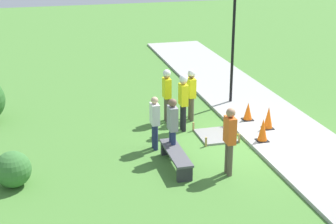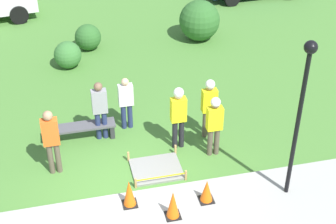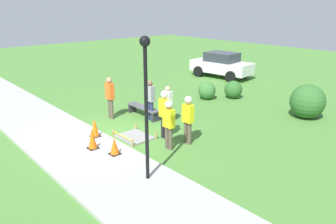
# 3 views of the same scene
# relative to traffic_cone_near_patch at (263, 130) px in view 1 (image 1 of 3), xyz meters

# --- Properties ---
(ground_plane) EXTENTS (60.00, 60.00, 0.00)m
(ground_plane) POSITION_rel_traffic_cone_near_patch_xyz_m (-0.07, 0.42, -0.45)
(ground_plane) COLOR #477A33
(sidewalk) EXTENTS (28.00, 2.82, 0.10)m
(sidewalk) POSITION_rel_traffic_cone_near_patch_xyz_m (-0.07, -0.99, -0.40)
(sidewalk) COLOR #9E9E99
(sidewalk) RESTS_ON ground_plane
(wet_concrete_patch) EXTENTS (1.30, 1.09, 0.29)m
(wet_concrete_patch) POSITION_rel_traffic_cone_near_patch_xyz_m (0.87, 1.15, -0.41)
(wet_concrete_patch) COLOR gray
(wet_concrete_patch) RESTS_ON ground_plane
(traffic_cone_near_patch) EXTENTS (0.34, 0.34, 0.70)m
(traffic_cone_near_patch) POSITION_rel_traffic_cone_near_patch_xyz_m (0.00, 0.00, 0.00)
(traffic_cone_near_patch) COLOR black
(traffic_cone_near_patch) RESTS_ON sidewalk
(traffic_cone_far_patch) EXTENTS (0.34, 0.34, 0.72)m
(traffic_cone_far_patch) POSITION_rel_traffic_cone_near_patch_xyz_m (0.87, -0.59, 0.01)
(traffic_cone_far_patch) COLOR black
(traffic_cone_far_patch) RESTS_ON sidewalk
(traffic_cone_sidewalk_edge) EXTENTS (0.34, 0.34, 0.59)m
(traffic_cone_sidewalk_edge) POSITION_rel_traffic_cone_near_patch_xyz_m (1.75, -0.27, -0.06)
(traffic_cone_sidewalk_edge) COLOR black
(traffic_cone_sidewalk_edge) RESTS_ON sidewalk
(park_bench) EXTENTS (1.89, 0.44, 0.45)m
(park_bench) POSITION_rel_traffic_cone_near_patch_xyz_m (-0.85, 2.90, -0.12)
(park_bench) COLOR #2D2D33
(park_bench) RESTS_ON ground_plane
(worker_supervisor) EXTENTS (0.40, 0.26, 1.77)m
(worker_supervisor) POSITION_rel_traffic_cone_near_patch_xyz_m (2.56, 2.26, 0.61)
(worker_supervisor) COLOR brown
(worker_supervisor) RESTS_ON ground_plane
(worker_assistant) EXTENTS (0.40, 0.26, 1.83)m
(worker_assistant) POSITION_rel_traffic_cone_near_patch_xyz_m (1.64, 1.97, 0.65)
(worker_assistant) COLOR black
(worker_assistant) RESTS_ON ground_plane
(worker_trainee) EXTENTS (0.40, 0.25, 1.74)m
(worker_trainee) POSITION_rel_traffic_cone_near_patch_xyz_m (2.46, 1.46, 0.59)
(worker_trainee) COLOR brown
(worker_trainee) RESTS_ON ground_plane
(bystander_in_orange_shirt) EXTENTS (0.40, 0.24, 1.82)m
(bystander_in_orange_shirt) POSITION_rel_traffic_cone_near_patch_xyz_m (-1.59, 1.68, 0.60)
(bystander_in_orange_shirt) COLOR brown
(bystander_in_orange_shirt) RESTS_ON ground_plane
(bystander_in_gray_shirt) EXTENTS (0.40, 0.22, 1.59)m
(bystander_in_gray_shirt) POSITION_rel_traffic_cone_near_patch_xyz_m (0.47, 3.16, 0.44)
(bystander_in_gray_shirt) COLOR navy
(bystander_in_gray_shirt) RESTS_ON ground_plane
(bystander_in_white_shirt) EXTENTS (0.40, 0.23, 1.75)m
(bystander_in_white_shirt) POSITION_rel_traffic_cone_near_patch_xyz_m (-0.28, 2.84, 0.55)
(bystander_in_white_shirt) COLOR navy
(bystander_in_white_shirt) RESTS_ON ground_plane
(lamppost_near) EXTENTS (0.28, 0.28, 3.94)m
(lamppost_near) POSITION_rel_traffic_cone_near_patch_xyz_m (3.68, -0.42, 2.23)
(lamppost_near) COLOR black
(lamppost_near) RESTS_ON sidewalk
(shrub_rounded_mid) EXTENTS (0.92, 0.92, 0.92)m
(shrub_rounded_mid) POSITION_rel_traffic_cone_near_patch_xyz_m (-0.87, 7.08, 0.01)
(shrub_rounded_mid) COLOR #387033
(shrub_rounded_mid) RESTS_ON ground_plane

